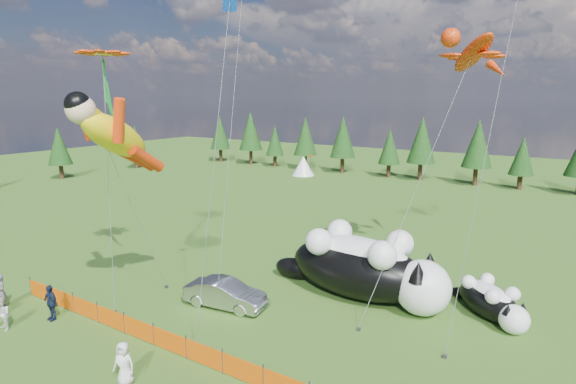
# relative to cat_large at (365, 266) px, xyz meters

# --- Properties ---
(ground) EXTENTS (160.00, 160.00, 0.00)m
(ground) POSITION_rel_cat_large_xyz_m (-5.09, -6.65, -1.85)
(ground) COLOR #133609
(ground) RESTS_ON ground
(safety_fence) EXTENTS (22.06, 0.06, 1.10)m
(safety_fence) POSITION_rel_cat_large_xyz_m (-5.09, -9.65, -1.35)
(safety_fence) COLOR #262626
(safety_fence) RESTS_ON ground
(tree_line) EXTENTS (90.00, 4.00, 8.00)m
(tree_line) POSITION_rel_cat_large_xyz_m (-5.09, 38.35, 2.15)
(tree_line) COLOR black
(tree_line) RESTS_ON ground
(festival_tents) EXTENTS (50.00, 3.20, 2.80)m
(festival_tents) POSITION_rel_cat_large_xyz_m (5.91, 33.35, -0.45)
(festival_tents) COLOR white
(festival_tents) RESTS_ON ground
(cat_large) EXTENTS (10.78, 4.32, 3.89)m
(cat_large) POSITION_rel_cat_large_xyz_m (0.00, 0.00, 0.00)
(cat_large) COLOR black
(cat_large) RESTS_ON ground
(cat_small) EXTENTS (4.24, 4.10, 1.90)m
(cat_small) POSITION_rel_cat_large_xyz_m (6.38, 1.19, -0.95)
(cat_small) COLOR black
(cat_small) RESTS_ON ground
(car) EXTENTS (4.64, 2.20, 1.47)m
(car) POSITION_rel_cat_large_xyz_m (-5.83, -4.96, -1.11)
(car) COLOR #B3B3B8
(car) RESTS_ON ground
(spectator_a) EXTENTS (0.75, 0.54, 1.90)m
(spectator_a) POSITION_rel_cat_large_xyz_m (-15.68, -11.38, -0.90)
(spectator_a) COLOR #57575C
(spectator_a) RESTS_ON ground
(spectator_b) EXTENTS (0.87, 0.60, 1.64)m
(spectator_b) POSITION_rel_cat_large_xyz_m (-13.26, -12.55, -1.03)
(spectator_b) COLOR silver
(spectator_b) RESTS_ON ground
(spectator_c) EXTENTS (1.09, 0.58, 1.85)m
(spectator_c) POSITION_rel_cat_large_xyz_m (-12.32, -10.69, -0.93)
(spectator_c) COLOR #131D36
(spectator_c) RESTS_ON ground
(spectator_e) EXTENTS (1.00, 0.81, 1.78)m
(spectator_e) POSITION_rel_cat_large_xyz_m (-4.88, -12.20, -0.96)
(spectator_e) COLOR silver
(spectator_e) RESTS_ON ground
(superhero_kite) EXTENTS (5.85, 6.28, 11.74)m
(superhero_kite) POSITION_rel_cat_large_xyz_m (-9.80, -8.05, 7.30)
(superhero_kite) COLOR yellow
(superhero_kite) RESTS_ON ground
(gecko_kite) EXTENTS (6.32, 13.06, 16.33)m
(gecko_kite) POSITION_rel_cat_large_xyz_m (3.73, 5.66, 11.53)
(gecko_kite) COLOR red
(gecko_kite) RESTS_ON ground
(flower_kite) EXTENTS (4.53, 4.37, 13.66)m
(flower_kite) POSITION_rel_cat_large_xyz_m (-12.89, -6.09, 11.28)
(flower_kite) COLOR red
(flower_kite) RESTS_ON ground
(diamond_kite_c) EXTENTS (1.24, 2.61, 15.51)m
(diamond_kite_c) POSITION_rel_cat_large_xyz_m (-3.43, -7.09, 12.24)
(diamond_kite_c) COLOR #0B40AA
(diamond_kite_c) RESTS_ON ground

